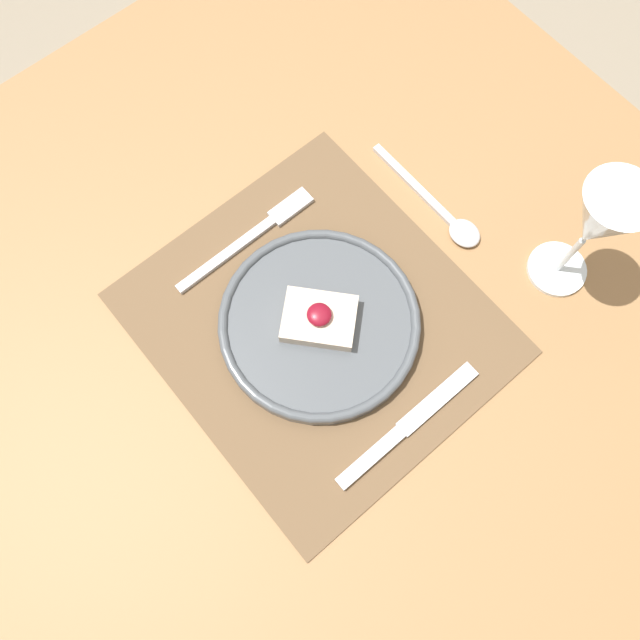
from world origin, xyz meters
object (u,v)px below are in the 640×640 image
fork (255,233)px  spoon (446,216)px  dinner_plate (320,322)px  wine_glass_near (598,223)px  knife (399,433)px

fork → spoon: (0.14, 0.21, -0.00)m
dinner_plate → wine_glass_near: (0.14, 0.28, 0.11)m
dinner_plate → spoon: 0.22m
knife → spoon: 0.29m
knife → dinner_plate: bearing=176.1°
knife → spoon: size_ratio=1.09×
fork → knife: knife is taller
dinner_plate → wine_glass_near: wine_glass_near is taller
dinner_plate → fork: 0.15m
fork → wine_glass_near: size_ratio=1.14×
fork → spoon: bearing=55.4°
fork → wine_glass_near: 0.40m
fork → wine_glass_near: bearing=42.3°
spoon → dinner_plate: bearing=-92.5°
dinner_plate → wine_glass_near: 0.33m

